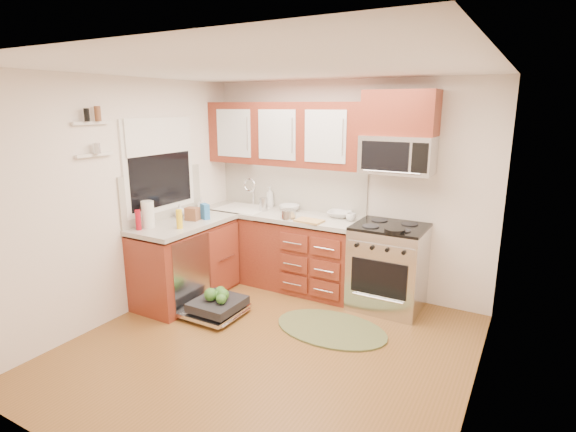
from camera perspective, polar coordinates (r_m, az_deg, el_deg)
The scene contains 38 objects.
floor at distance 4.38m, azimuth -2.56°, elevation -16.48°, with size 3.50×3.50×0.00m, color brown.
ceiling at distance 3.79m, azimuth -2.99°, elevation 18.24°, with size 3.50×3.50×0.00m, color white.
wall_back at distance 5.43m, azimuth 7.14°, elevation 3.56°, with size 3.50×0.04×2.50m, color silver.
wall_front at distance 2.66m, azimuth -23.48°, elevation -8.48°, with size 3.50×0.04×2.50m, color silver.
wall_left at distance 5.03m, azimuth -19.89°, elevation 2.03°, with size 0.04×3.50×2.50m, color silver.
wall_right at distance 3.34m, azimuth 23.60°, elevation -4.01°, with size 0.04×3.50×2.50m, color silver.
base_cabinet_back at distance 5.68m, azimuth -1.07°, elevation -4.46°, with size 2.05×0.60×0.85m, color maroon.
base_cabinet_left at distance 5.39m, azimuth -12.84°, elevation -5.84°, with size 0.60×1.25×0.85m, color maroon.
countertop_back at distance 5.54m, azimuth -1.14°, elevation 0.18°, with size 2.07×0.64×0.05m, color beige.
countertop_left at distance 5.25m, azimuth -13.04°, elevation -0.97°, with size 0.64×1.27×0.05m, color beige.
backsplash_back at distance 5.73m, azimuth 0.35°, elevation 3.81°, with size 2.05×0.02×0.57m, color #AFAB9D.
backsplash_left at distance 5.38m, azimuth -15.54°, elevation 2.63°, with size 0.02×1.25×0.57m, color #AFAB9D.
upper_cabinets at distance 5.51m, azimuth -0.46°, elevation 10.37°, with size 2.05×0.35×0.75m, color maroon, non-canonical shape.
cabinet_over_mw at distance 4.95m, azimuth 14.12°, elevation 12.59°, with size 0.76×0.35×0.47m, color maroon.
range at distance 5.12m, azimuth 12.58°, elevation -6.31°, with size 0.76×0.64×0.95m, color silver, non-canonical shape.
microwave at distance 4.96m, azimuth 13.74°, elevation 7.56°, with size 0.76×0.38×0.40m, color silver, non-canonical shape.
sink at distance 5.83m, azimuth -5.68°, elevation -0.21°, with size 0.62×0.50×0.26m, color white, non-canonical shape.
dishwasher at distance 4.99m, azimuth -9.27°, elevation -11.32°, with size 0.70×0.60×0.20m, color silver, non-canonical shape.
window at distance 5.31m, azimuth -15.97°, elevation 6.19°, with size 0.03×1.05×1.05m, color white, non-canonical shape.
window_blind at distance 5.26m, azimuth -16.02°, elevation 9.74°, with size 0.02×0.96×0.40m, color white.
shelf_upper at distance 4.70m, azimuth -23.71°, elevation 10.77°, with size 0.04×0.40×0.03m, color white.
shelf_lower at distance 4.72m, azimuth -23.36°, elevation 7.15°, with size 0.04×0.40×0.03m, color white.
rug at distance 4.71m, azimuth 5.48°, elevation -14.06°, with size 1.16×0.76×0.02m, color #5B653A, non-canonical shape.
skillet at distance 4.71m, azimuth 13.40°, elevation -1.81°, with size 0.21×0.21×0.04m, color black.
stock_pot at distance 5.21m, azimuth 0.03°, elevation 0.21°, with size 0.18×0.18×0.11m, color silver.
cutting_board at distance 5.10m, azimuth 2.72°, elevation -0.62°, with size 0.31×0.20×0.02m, color tan.
canister at distance 5.62m, azimuth -3.14°, elevation 1.49°, with size 0.10×0.10×0.17m, color silver.
paper_towel_roll at distance 5.06m, azimuth -17.35°, elevation 0.20°, with size 0.13×0.13×0.29m, color white.
mustard_bottle at distance 4.94m, azimuth -13.64°, elevation -0.38°, with size 0.07×0.07×0.21m, color yellow.
red_bottle at distance 5.00m, azimuth -18.49°, elevation -0.48°, with size 0.06×0.06×0.22m, color #A20D1C.
wooden_box at distance 5.27m, azimuth -12.05°, elevation 0.26°, with size 0.15×0.11×0.15m, color brown.
blue_carton at distance 5.29m, azimuth -10.49°, elevation 0.57°, with size 0.11×0.07×0.18m, color blue.
bowl_a at distance 5.34m, azimuth 6.56°, elevation 0.23°, with size 0.28×0.28×0.07m, color #999999.
bowl_b at distance 5.61m, azimuth 0.17°, elevation 1.03°, with size 0.25×0.25×0.08m, color #999999.
cup at distance 5.18m, azimuth 8.00°, elevation -0.14°, with size 0.11×0.11×0.09m, color #999999.
soap_bottle_a at distance 5.84m, azimuth -2.31°, elevation 2.46°, with size 0.10×0.10×0.26m, color #999999.
soap_bottle_b at distance 5.72m, azimuth -10.90°, elevation 1.50°, with size 0.08×0.08×0.17m, color #999999.
soap_bottle_c at distance 5.43m, azimuth -13.57°, elevation 0.65°, with size 0.12×0.12×0.16m, color #999999.
Camera 1 is at (2.02, -3.19, 2.21)m, focal length 28.00 mm.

